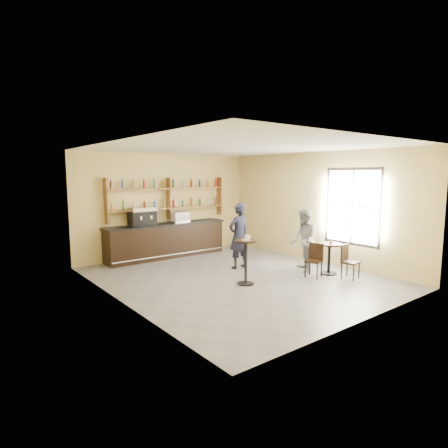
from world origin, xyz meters
TOP-DOWN VIEW (x-y plane):
  - floor at (0.00, 0.00)m, footprint 7.00×7.00m
  - ceiling at (0.00, 0.00)m, footprint 7.00×7.00m
  - wall_back at (0.00, 3.50)m, footprint 7.00×0.00m
  - wall_front at (0.00, -3.50)m, footprint 7.00×0.00m
  - wall_left at (-3.00, 0.00)m, footprint 0.00×7.00m
  - wall_right at (3.00, 0.00)m, footprint 0.00×7.00m
  - window_pane at (2.99, -1.20)m, footprint 0.00×2.00m
  - window_frame at (2.99, -1.20)m, footprint 0.04×1.70m
  - shelf_unit at (0.00, 3.37)m, footprint 4.00×0.26m
  - liquor_bottles at (0.00, 3.37)m, footprint 3.68×0.10m
  - bar_counter at (-0.23, 3.15)m, footprint 3.91×0.76m
  - espresso_machine at (-1.02, 3.15)m, footprint 0.78×0.53m
  - pastry_case at (0.24, 3.15)m, footprint 0.56×0.46m
  - pedestal_table at (-0.21, -0.55)m, footprint 0.61×0.61m
  - napkin at (-0.21, -0.55)m, footprint 0.18×0.18m
  - donut at (-0.20, -0.56)m, footprint 0.16×0.16m
  - cup_pedestal at (-0.07, -0.45)m, footprint 0.15×0.15m
  - man_main at (0.66, 0.73)m, footprint 0.66×0.44m
  - cafe_table at (2.09, -1.17)m, footprint 0.77×0.77m
  - cup_cafe at (2.14, -1.17)m, footprint 0.13×0.13m
  - chair_west at (1.54, -1.12)m, footprint 0.46×0.46m
  - chair_south at (2.14, -1.77)m, footprint 0.42×0.42m
  - patron_second at (1.79, -0.58)m, footprint 0.99×1.02m

SIDE VIEW (x-z plane):
  - floor at x=0.00m, z-range 0.00..0.00m
  - cafe_table at x=2.09m, z-range 0.00..0.80m
  - chair_west at x=1.54m, z-range 0.00..0.84m
  - chair_south at x=2.14m, z-range 0.00..0.84m
  - pedestal_table at x=-0.21m, z-range 0.00..1.05m
  - bar_counter at x=-0.23m, z-range 0.00..1.06m
  - patron_second at x=1.79m, z-range 0.00..1.66m
  - cup_cafe at x=2.14m, z-range 0.80..0.91m
  - man_main at x=0.66m, z-range 0.00..1.79m
  - napkin at x=-0.21m, z-range 1.05..1.05m
  - donut at x=-0.20m, z-range 1.05..1.10m
  - cup_pedestal at x=-0.07m, z-range 1.05..1.15m
  - pastry_case at x=0.24m, z-range 1.06..1.38m
  - espresso_machine at x=-1.02m, z-range 1.06..1.59m
  - wall_back at x=0.00m, z-range -1.90..5.10m
  - wall_front at x=0.00m, z-range -1.90..5.10m
  - wall_left at x=-3.00m, z-range -1.90..5.10m
  - wall_right at x=3.00m, z-range -1.90..5.10m
  - window_frame at x=2.99m, z-range 0.65..2.75m
  - window_pane at x=2.99m, z-range 0.70..2.70m
  - shelf_unit at x=0.00m, z-range 1.11..2.51m
  - liquor_bottles at x=0.00m, z-range 1.48..2.48m
  - ceiling at x=0.00m, z-range 3.20..3.20m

